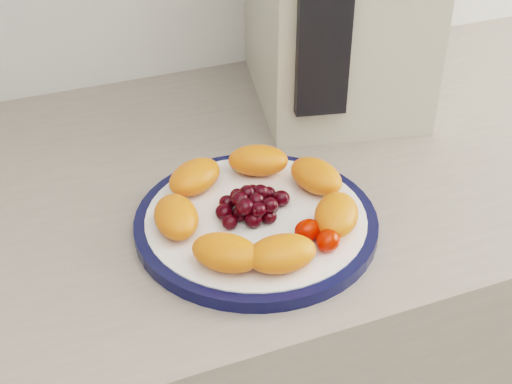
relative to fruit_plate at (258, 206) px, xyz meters
name	(u,v)px	position (x,y,z in m)	size (l,w,h in m)	color
plate_rim	(256,223)	(0.00, 0.00, -0.03)	(0.27, 0.27, 0.01)	black
plate_face	(256,222)	(0.00, 0.00, -0.02)	(0.25, 0.25, 0.02)	white
appliance_panel	(325,5)	(0.14, 0.14, 0.16)	(0.07, 0.02, 0.28)	black
fruit_plate	(258,206)	(0.00, 0.00, 0.00)	(0.23, 0.23, 0.03)	#FF5616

